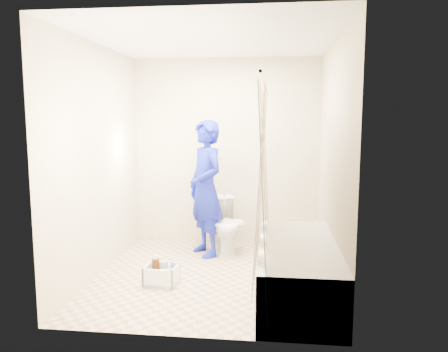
# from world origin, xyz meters

# --- Properties ---
(floor) EXTENTS (2.60, 2.60, 0.00)m
(floor) POSITION_xyz_m (0.00, 0.00, 0.00)
(floor) COLOR tan
(floor) RESTS_ON ground
(ceiling) EXTENTS (2.40, 2.60, 0.02)m
(ceiling) POSITION_xyz_m (0.00, 0.00, 2.40)
(ceiling) COLOR white
(ceiling) RESTS_ON wall_back
(wall_back) EXTENTS (2.40, 0.02, 2.40)m
(wall_back) POSITION_xyz_m (0.00, 1.30, 1.20)
(wall_back) COLOR beige
(wall_back) RESTS_ON ground
(wall_front) EXTENTS (2.40, 0.02, 2.40)m
(wall_front) POSITION_xyz_m (0.00, -1.30, 1.20)
(wall_front) COLOR beige
(wall_front) RESTS_ON ground
(wall_left) EXTENTS (0.02, 2.60, 2.40)m
(wall_left) POSITION_xyz_m (-1.20, 0.00, 1.20)
(wall_left) COLOR beige
(wall_left) RESTS_ON ground
(wall_right) EXTENTS (0.02, 2.60, 2.40)m
(wall_right) POSITION_xyz_m (1.20, 0.00, 1.20)
(wall_right) COLOR beige
(wall_right) RESTS_ON ground
(bathtub) EXTENTS (0.70, 1.75, 0.50)m
(bathtub) POSITION_xyz_m (0.85, -0.43, 0.27)
(bathtub) COLOR white
(bathtub) RESTS_ON ground
(curtain_rod) EXTENTS (0.02, 1.90, 0.02)m
(curtain_rod) POSITION_xyz_m (0.52, -0.43, 1.95)
(curtain_rod) COLOR silver
(curtain_rod) RESTS_ON wall_back
(shower_curtain) EXTENTS (0.06, 1.75, 1.80)m
(shower_curtain) POSITION_xyz_m (0.52, -0.43, 1.02)
(shower_curtain) COLOR white
(shower_curtain) RESTS_ON curtain_rod
(toilet) EXTENTS (0.59, 0.75, 0.67)m
(toilet) POSITION_xyz_m (0.02, 0.83, 0.34)
(toilet) COLOR white
(toilet) RESTS_ON ground
(tank_lid) EXTENTS (0.45, 0.31, 0.03)m
(tank_lid) POSITION_xyz_m (0.06, 0.73, 0.39)
(tank_lid) COLOR white
(tank_lid) RESTS_ON toilet
(tank_internals) EXTENTS (0.16, 0.08, 0.22)m
(tank_internals) POSITION_xyz_m (-0.08, 0.98, 0.66)
(tank_internals) COLOR black
(tank_internals) RESTS_ON toilet
(plumber) EXTENTS (0.66, 0.70, 1.62)m
(plumber) POSITION_xyz_m (-0.18, 0.71, 0.81)
(plumber) COLOR #1142AB
(plumber) RESTS_ON ground
(cleaning_caddy) EXTENTS (0.34, 0.28, 0.24)m
(cleaning_caddy) POSITION_xyz_m (-0.46, -0.29, 0.09)
(cleaning_caddy) COLOR white
(cleaning_caddy) RESTS_ON ground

